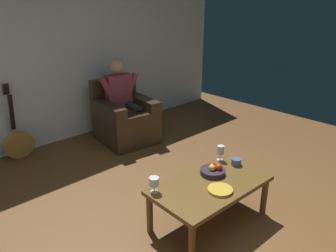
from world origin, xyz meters
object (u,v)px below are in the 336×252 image
Objects in this scene: person_seated at (122,97)px; guitar at (19,142)px; wine_glass_near at (154,182)px; candle_jar at (236,162)px; armchair at (125,119)px; wine_glass_far at (220,151)px; decorative_dish at (220,190)px; fruit_bowl at (213,170)px; coffee_table at (210,188)px.

person_seated is 1.21× the size of guitar.
wine_glass_near is 0.96m from candle_jar.
person_seated is at bearing -90.00° from armchair.
armchair is 0.75× the size of person_seated.
wine_glass_far is (-1.21, 2.43, 0.32)m from guitar.
wine_glass_near is at bearing 68.28° from person_seated.
armchair is at bearing 90.00° from person_seated.
armchair is 4.14× the size of decorative_dish.
fruit_bowl reaches higher than candle_jar.
decorative_dish is at bearing 20.91° from candle_jar.
candle_jar is at bearing 172.04° from fruit_bowl.
fruit_bowl is (-0.62, 0.15, -0.06)m from wine_glass_near.
guitar is at bearing -82.59° from wine_glass_near.
person_seated is at bearing 162.63° from guitar.
wine_glass_near is (0.47, -0.24, 0.15)m from coffee_table.
candle_jar is (-0.04, 0.18, -0.08)m from wine_glass_far.
decorative_dish is at bearing 138.05° from wine_glass_near.
armchair is 2.26m from coffee_table.
candle_jar is (-0.46, -0.05, 0.09)m from coffee_table.
guitar is 10.13× the size of candle_jar.
armchair is 2.14m from fruit_bowl.
armchair reaches higher than candle_jar.
guitar is at bearing -75.10° from decorative_dish.
armchair is at bearing -94.16° from candle_jar.
wine_glass_far is (0.20, 1.99, -0.12)m from person_seated.
person_seated is 2.18m from candle_jar.
wine_glass_far is (-0.43, -0.22, 0.17)m from coffee_table.
person_seated reaches higher than armchair.
guitar is 2.74m from fruit_bowl.
wine_glass_far is at bearing 91.67° from person_seated.
person_seated reaches higher than candle_jar.
coffee_table is 0.51m from wine_glass_far.
fruit_bowl is at bearing 166.38° from wine_glass_near.
armchair is 2.23m from wine_glass_near.
wine_glass_near is at bearing -11.74° from candle_jar.
armchair is 3.84× the size of fruit_bowl.
person_seated reaches higher than fruit_bowl.
coffee_table is 4.70× the size of fruit_bowl.
person_seated is 12.30× the size of candle_jar.
decorative_dish is (0.67, 2.36, -0.22)m from person_seated.
wine_glass_far reaches higher than coffee_table.
candle_jar is (0.16, 2.17, -0.20)m from person_seated.
coffee_table is 0.48m from candle_jar.
decorative_dish reaches higher than coffee_table.
person_seated is 1.54m from guitar.
fruit_bowl is (0.47, 2.08, 0.14)m from armchair.
decorative_dish is at bearing 81.61° from person_seated.
fruit_bowl is 0.32m from candle_jar.
decorative_dish is at bearing 38.26° from wine_glass_far.
decorative_dish is at bearing 104.90° from guitar.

